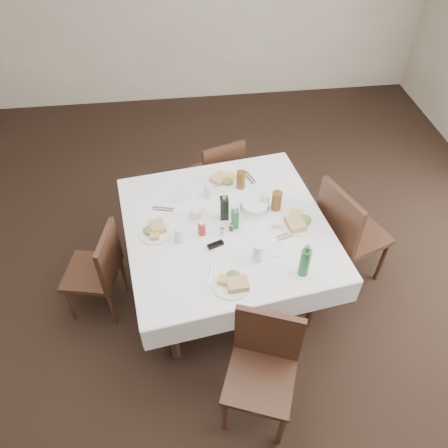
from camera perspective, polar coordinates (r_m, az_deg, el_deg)
name	(u,v)px	position (r m, az deg, el deg)	size (l,w,h in m)	color
ground_plane	(224,309)	(3.70, -0.02, -11.02)	(7.00, 7.00, 0.00)	black
room_shell	(224,135)	(2.46, -0.03, 11.55)	(6.04, 7.04, 2.80)	#BDB199
dining_table	(226,231)	(3.30, 0.32, -0.94)	(1.68, 1.68, 0.76)	#331B15
chair_north	(220,173)	(4.15, -0.57, 6.72)	(0.51, 0.51, 0.85)	#331B15
chair_south	(263,361)	(2.90, 5.18, -17.45)	(0.55, 0.55, 0.90)	#331B15
chair_east	(346,230)	(3.61, 15.63, -0.76)	(0.61, 0.61, 1.00)	#331B15
chair_west	(100,267)	(3.48, -15.87, -5.47)	(0.47, 0.47, 0.84)	#331B15
meal_north	(224,180)	(3.60, -0.01, 5.81)	(0.26, 0.26, 0.06)	white
meal_south	(233,282)	(2.88, 1.21, -7.57)	(0.27, 0.27, 0.06)	white
meal_east	(298,221)	(3.29, 9.60, 0.34)	(0.29, 0.29, 0.06)	white
meal_west	(155,230)	(3.22, -9.00, -0.84)	(0.24, 0.24, 0.05)	white
side_plate_a	(181,196)	(3.49, -5.69, 3.68)	(0.17, 0.17, 0.01)	white
side_plate_b	(277,250)	(3.10, 6.95, -3.37)	(0.15, 0.15, 0.01)	white
water_n	(208,191)	(3.44, -2.10, 4.37)	(0.06, 0.06, 0.12)	silver
water_s	(258,252)	(2.98, 4.48, -3.68)	(0.08, 0.08, 0.14)	silver
water_e	(265,201)	(3.36, 5.33, 2.98)	(0.06, 0.06, 0.12)	silver
water_w	(179,234)	(3.11, -5.89, -1.36)	(0.07, 0.07, 0.13)	silver
iced_tea_a	(241,180)	(3.52, 2.21, 5.80)	(0.07, 0.07, 0.15)	brown
iced_tea_b	(277,201)	(3.35, 6.90, 3.03)	(0.08, 0.08, 0.16)	brown
bread_basket	(255,207)	(3.35, 4.03, 2.21)	(0.22, 0.22, 0.07)	silver
oil_cruet_dark	(224,207)	(3.23, 0.02, 2.21)	(0.06, 0.06, 0.25)	black
oil_cruet_green	(235,218)	(3.17, 1.44, 0.73)	(0.05, 0.05, 0.21)	#246833
ketchup_bottle	(202,228)	(3.15, -2.91, -0.56)	(0.06, 0.06, 0.12)	#B1201C
salt_shaker	(222,232)	(3.15, -0.24, -1.03)	(0.03, 0.03, 0.07)	white
pepper_shaker	(231,227)	(3.19, 0.95, -0.42)	(0.03, 0.03, 0.07)	#3B2C1D
coffee_mug	(196,214)	(3.28, -3.67, 1.31)	(0.14, 0.13, 0.09)	white
sunglasses	(215,245)	(3.10, -1.13, -2.72)	(0.13, 0.08, 0.03)	black
green_bottle	(305,262)	(2.91, 10.52, -4.86)	(0.07, 0.07, 0.27)	#246833
sugar_caddy	(277,225)	(3.25, 6.98, -0.09)	(0.08, 0.05, 0.04)	white
cutlery_n	(249,177)	(3.66, 3.29, 6.10)	(0.11, 0.19, 0.01)	silver
cutlery_s	(213,276)	(2.93, -1.44, -6.75)	(0.06, 0.16, 0.01)	silver
cutlery_e	(289,235)	(3.21, 8.52, -1.42)	(0.21, 0.11, 0.01)	silver
cutlery_w	(163,209)	(3.40, -7.97, 1.93)	(0.17, 0.08, 0.01)	silver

